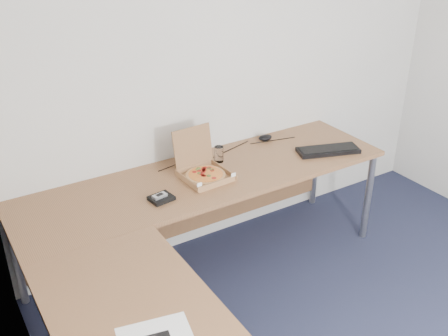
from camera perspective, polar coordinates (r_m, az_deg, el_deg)
desk at (r=2.94m, az=-3.10°, el=-6.14°), size 2.50×2.20×0.73m
pizza_box at (r=3.34m, az=-2.17°, el=-0.47°), size 0.28×0.33×0.29m
drinking_glass at (r=3.53m, az=-0.56°, el=1.52°), size 0.06×0.06×0.11m
keyboard at (r=3.76m, az=11.30°, el=1.90°), size 0.46×0.29×0.03m
mouse at (r=3.88m, az=4.52°, el=3.32°), size 0.11×0.07×0.04m
wallet at (r=3.12m, az=-6.87°, el=-3.30°), size 0.15×0.13×0.02m
phone at (r=3.11m, az=-7.03°, el=-3.04°), size 0.09×0.06×0.02m
cable_bundle at (r=3.69m, az=0.16°, el=1.79°), size 0.54×0.11×0.01m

